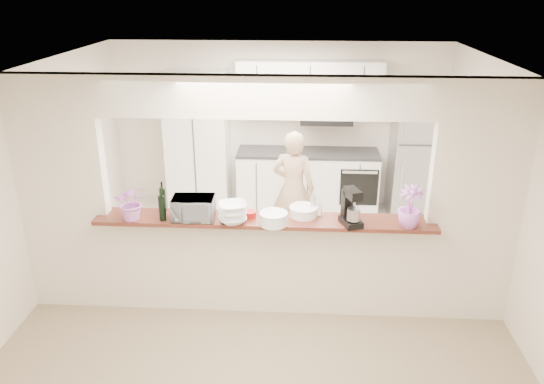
# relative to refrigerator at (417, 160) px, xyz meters

# --- Properties ---
(floor) EXTENTS (6.00, 6.00, 0.00)m
(floor) POSITION_rel_refrigerator_xyz_m (-2.05, -2.65, -0.85)
(floor) COLOR gray
(floor) RESTS_ON ground
(tile_overlay) EXTENTS (5.00, 2.90, 0.01)m
(tile_overlay) POSITION_rel_refrigerator_xyz_m (-2.05, -1.10, -0.84)
(tile_overlay) COLOR beige
(tile_overlay) RESTS_ON floor
(partition) EXTENTS (5.00, 0.15, 2.50)m
(partition) POSITION_rel_refrigerator_xyz_m (-2.05, -2.65, 0.63)
(partition) COLOR white
(partition) RESTS_ON floor
(bar_counter) EXTENTS (3.40, 0.38, 1.09)m
(bar_counter) POSITION_rel_refrigerator_xyz_m (-2.05, -2.65, -0.27)
(bar_counter) COLOR white
(bar_counter) RESTS_ON floor
(kitchen_cabinets) EXTENTS (3.15, 0.62, 2.25)m
(kitchen_cabinets) POSITION_rel_refrigerator_xyz_m (-2.24, 0.07, 0.12)
(kitchen_cabinets) COLOR white
(kitchen_cabinets) RESTS_ON floor
(refrigerator) EXTENTS (0.75, 0.70, 1.70)m
(refrigerator) POSITION_rel_refrigerator_xyz_m (0.00, 0.00, 0.00)
(refrigerator) COLOR #A8A9AD
(refrigerator) RESTS_ON floor
(flower_left) EXTENTS (0.40, 0.37, 0.37)m
(flower_left) POSITION_rel_refrigerator_xyz_m (-3.35, -2.80, 0.42)
(flower_left) COLOR #DC74D2
(flower_left) RESTS_ON bar_counter
(wine_bottle_a) EXTENTS (0.06, 0.06, 0.32)m
(wine_bottle_a) POSITION_rel_refrigerator_xyz_m (-3.10, -2.58, 0.36)
(wine_bottle_a) COLOR black
(wine_bottle_a) RESTS_ON bar_counter
(wine_bottle_b) EXTENTS (0.07, 0.07, 0.35)m
(wine_bottle_b) POSITION_rel_refrigerator_xyz_m (-3.05, -2.80, 0.38)
(wine_bottle_b) COLOR black
(wine_bottle_b) RESTS_ON bar_counter
(toaster_oven) EXTENTS (0.42, 0.30, 0.23)m
(toaster_oven) POSITION_rel_refrigerator_xyz_m (-2.75, -2.75, 0.35)
(toaster_oven) COLOR #A1A2A6
(toaster_oven) RESTS_ON bar_counter
(serving_bowls) EXTENTS (0.34, 0.34, 0.20)m
(serving_bowls) POSITION_rel_refrigerator_xyz_m (-2.35, -2.82, 0.34)
(serving_bowls) COLOR white
(serving_bowls) RESTS_ON bar_counter
(plate_stack_a) EXTENTS (0.28, 0.28, 0.13)m
(plate_stack_a) POSITION_rel_refrigerator_xyz_m (-1.95, -2.84, 0.30)
(plate_stack_a) COLOR white
(plate_stack_a) RESTS_ON bar_counter
(plate_stack_b) EXTENTS (0.29, 0.29, 0.10)m
(plate_stack_b) POSITION_rel_refrigerator_xyz_m (-1.66, -2.62, 0.29)
(plate_stack_b) COLOR white
(plate_stack_b) RESTS_ON bar_counter
(red_bowl) EXTENTS (0.13, 0.13, 0.06)m
(red_bowl) POSITION_rel_refrigerator_xyz_m (-2.20, -2.68, 0.27)
(red_bowl) COLOR maroon
(red_bowl) RESTS_ON bar_counter
(tan_bowl) EXTENTS (0.14, 0.14, 0.07)m
(tan_bowl) POSITION_rel_refrigerator_xyz_m (-2.00, -2.68, 0.27)
(tan_bowl) COLOR tan
(tan_bowl) RESTS_ON bar_counter
(utensil_caddy) EXTENTS (0.26, 0.19, 0.22)m
(utensil_caddy) POSITION_rel_refrigerator_xyz_m (-1.60, -2.60, 0.33)
(utensil_caddy) COLOR silver
(utensil_caddy) RESTS_ON bar_counter
(stand_mixer) EXTENTS (0.24, 0.29, 0.38)m
(stand_mixer) POSITION_rel_refrigerator_xyz_m (-1.20, -2.79, 0.41)
(stand_mixer) COLOR black
(stand_mixer) RESTS_ON bar_counter
(flower_right) EXTENTS (0.29, 0.29, 0.42)m
(flower_right) POSITION_rel_refrigerator_xyz_m (-0.65, -2.80, 0.45)
(flower_right) COLOR #D271D1
(flower_right) RESTS_ON bar_counter
(person) EXTENTS (0.63, 0.49, 1.54)m
(person) POSITION_rel_refrigerator_xyz_m (-1.79, -1.08, -0.08)
(person) COLOR tan
(person) RESTS_ON floor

